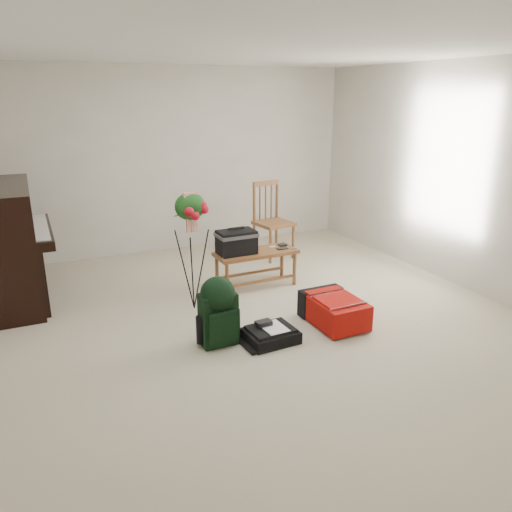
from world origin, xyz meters
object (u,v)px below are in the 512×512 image
piano (10,247)px  green_backpack (218,308)px  dining_chair (272,221)px  black_duffel (271,334)px  flower_stand (192,252)px  bench (243,245)px  red_suitcase (331,308)px

piano → green_backpack: size_ratio=2.38×
dining_chair → black_duffel: dining_chair is taller
dining_chair → black_duffel: bearing=-126.7°
green_backpack → flower_stand: bearing=86.5°
bench → flower_stand: bearing=-156.6°
black_duffel → green_backpack: size_ratio=0.74×
dining_chair → flower_stand: bearing=-151.0°
dining_chair → piano: bearing=173.9°
red_suitcase → flower_stand: bearing=141.0°
piano → bench: size_ratio=1.58×
flower_stand → green_backpack: bearing=-102.3°
green_backpack → piano: bearing=130.6°
piano → dining_chair: (3.19, 0.21, -0.10)m
bench → piano: bearing=162.3°
flower_stand → dining_chair: bearing=29.4°
red_suitcase → piano: bearing=145.2°
black_duffel → green_backpack: (-0.44, 0.15, 0.28)m
bench → flower_stand: flower_stand is taller
bench → red_suitcase: bearing=-71.7°
bench → green_backpack: bearing=-123.5°
dining_chair → black_duffel: (-1.12, -2.22, -0.43)m
bench → dining_chair: dining_chair is taller
piano → red_suitcase: (2.79, -1.89, -0.45)m
bench → green_backpack: size_ratio=1.50×
red_suitcase → flower_stand: size_ratio=0.51×
red_suitcase → bench: bearing=108.9°
green_backpack → red_suitcase: bearing=-2.7°
green_backpack → bench: bearing=57.0°
red_suitcase → green_backpack: bearing=177.4°
dining_chair → bench: bearing=-142.3°
dining_chair → flower_stand: (-1.52, -1.23, 0.12)m
piano → green_backpack: 2.49m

